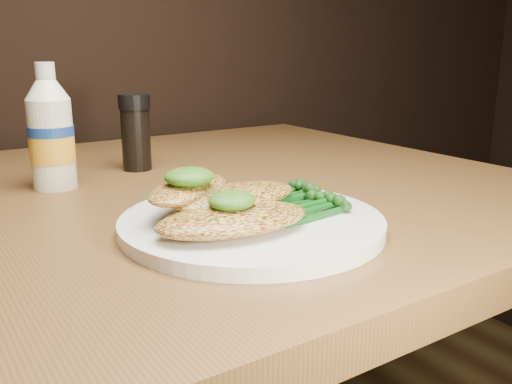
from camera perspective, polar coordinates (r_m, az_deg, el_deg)
plate at (r=0.55m, az=-0.43°, el=-3.21°), size 0.26×0.26×0.01m
chicken_front at (r=0.50m, az=-2.39°, el=-2.85°), size 0.15×0.09×0.02m
chicken_mid at (r=0.55m, az=-2.24°, el=-0.46°), size 0.14×0.08×0.02m
chicken_back at (r=0.55m, az=-6.94°, el=0.31°), size 0.13×0.12×0.02m
pesto_front at (r=0.50m, az=-2.51°, el=-0.87°), size 0.05×0.05×0.02m
pesto_back at (r=0.54m, az=-6.90°, el=1.56°), size 0.06×0.06×0.02m
broccolini_bundle at (r=0.58m, az=3.31°, el=-0.72°), size 0.13×0.11×0.02m
mayo_bottle at (r=0.74m, az=-20.44°, el=6.32°), size 0.07×0.07×0.16m
pepper_grinder at (r=0.83m, az=-12.29°, el=6.01°), size 0.05×0.05×0.11m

